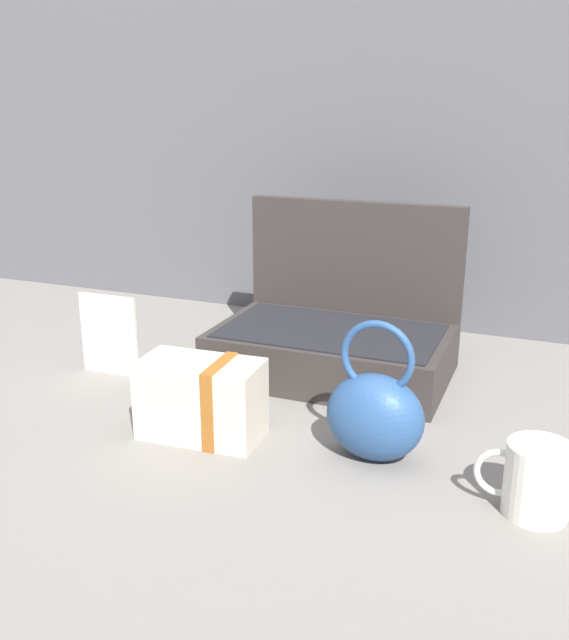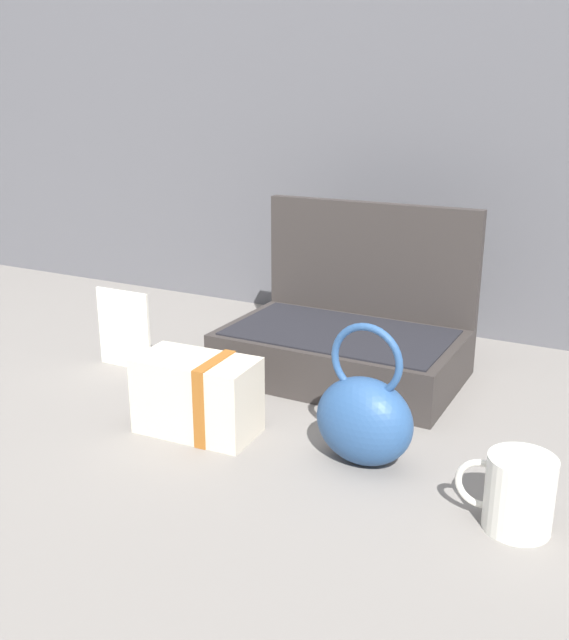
{
  "view_description": "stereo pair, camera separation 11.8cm",
  "coord_description": "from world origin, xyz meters",
  "px_view_note": "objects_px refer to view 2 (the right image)",
  "views": [
    {
      "loc": [
        0.44,
        -1.07,
        0.53
      ],
      "look_at": [
        0.02,
        -0.02,
        0.17
      ],
      "focal_mm": 39.69,
      "sensor_mm": 36.0,
      "label": 1
    },
    {
      "loc": [
        0.55,
        -1.02,
        0.53
      ],
      "look_at": [
        0.02,
        -0.02,
        0.17
      ],
      "focal_mm": 39.69,
      "sensor_mm": 36.0,
      "label": 2
    }
  ],
  "objects_px": {
    "coffee_mug": "(517,493)",
    "info_card_left": "(124,329)",
    "cream_toiletry_bag": "(199,396)",
    "open_suitcase": "(347,338)",
    "teal_pouch_handbag": "(364,417)"
  },
  "relations": [
    {
      "from": "open_suitcase",
      "to": "coffee_mug",
      "type": "xyz_separation_m",
      "value": [
        0.4,
        -0.39,
        -0.03
      ]
    },
    {
      "from": "teal_pouch_handbag",
      "to": "coffee_mug",
      "type": "relative_size",
      "value": 1.76
    },
    {
      "from": "coffee_mug",
      "to": "info_card_left",
      "type": "xyz_separation_m",
      "value": [
        -0.81,
        0.21,
        0.03
      ]
    },
    {
      "from": "cream_toiletry_bag",
      "to": "info_card_left",
      "type": "distance_m",
      "value": 0.35
    },
    {
      "from": "cream_toiletry_bag",
      "to": "coffee_mug",
      "type": "relative_size",
      "value": 1.6
    },
    {
      "from": "teal_pouch_handbag",
      "to": "cream_toiletry_bag",
      "type": "bearing_deg",
      "value": -173.8
    },
    {
      "from": "cream_toiletry_bag",
      "to": "teal_pouch_handbag",
      "type": "bearing_deg",
      "value": 6.2
    },
    {
      "from": "open_suitcase",
      "to": "teal_pouch_handbag",
      "type": "relative_size",
      "value": 2.03
    },
    {
      "from": "cream_toiletry_bag",
      "to": "coffee_mug",
      "type": "bearing_deg",
      "value": -4.13
    },
    {
      "from": "open_suitcase",
      "to": "cream_toiletry_bag",
      "type": "relative_size",
      "value": 2.24
    },
    {
      "from": "teal_pouch_handbag",
      "to": "info_card_left",
      "type": "relative_size",
      "value": 1.37
    },
    {
      "from": "teal_pouch_handbag",
      "to": "coffee_mug",
      "type": "distance_m",
      "value": 0.25
    },
    {
      "from": "open_suitcase",
      "to": "coffee_mug",
      "type": "relative_size",
      "value": 3.58
    },
    {
      "from": "open_suitcase",
      "to": "info_card_left",
      "type": "distance_m",
      "value": 0.45
    },
    {
      "from": "cream_toiletry_bag",
      "to": "open_suitcase",
      "type": "bearing_deg",
      "value": 72.51
    }
  ]
}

